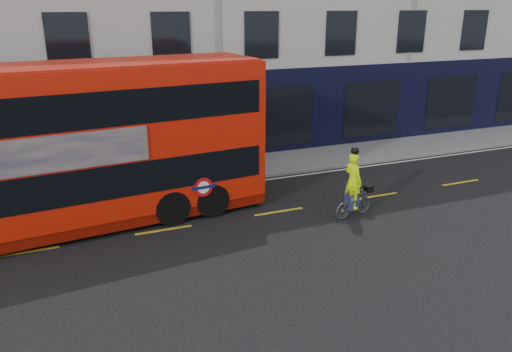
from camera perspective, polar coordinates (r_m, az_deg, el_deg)
ground at (r=16.01m, az=4.85°, el=-6.04°), size 120.00×120.00×0.00m
pavement at (r=21.58m, az=-2.83°, el=0.89°), size 60.00×3.00×0.12m
kerb at (r=20.24m, az=-1.44°, el=-0.32°), size 60.00×0.12×0.13m
road_edge_line at (r=20.00m, az=-1.14°, el=-0.75°), size 58.00×0.10×0.01m
lane_dashes at (r=17.24m, az=2.63°, el=-4.08°), size 58.00×0.12×0.01m
bus at (r=16.30m, az=-21.26°, el=3.00°), size 12.91×4.14×5.12m
cyclist at (r=16.82m, az=11.08°, el=-1.88°), size 1.62×0.78×2.44m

